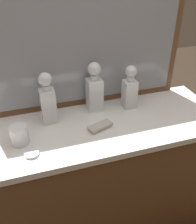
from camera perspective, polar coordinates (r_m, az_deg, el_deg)
The scene contains 9 objects.
ground_plane at distance 1.98m, azimuth 0.00°, elevation -22.78°, with size 6.00×6.00×0.00m, color #2D2319.
dresser at distance 1.65m, azimuth 0.00°, elevation -14.59°, with size 1.39×0.51×0.83m.
dresser_mirror at distance 1.41m, azimuth -3.01°, elevation 14.49°, with size 1.14×0.03×0.71m.
crystal_decanter_front at distance 1.49m, azimuth 7.01°, elevation 4.64°, with size 0.07×0.07×0.26m.
crystal_decanter_far_right at distance 1.36m, azimuth -11.03°, elevation 2.02°, with size 0.08×0.08×0.28m.
crystal_decanter_rear at distance 1.45m, azimuth -0.78°, elevation 4.61°, with size 0.08×0.08×0.29m.
crystal_tumbler_right at distance 1.28m, azimuth -17.01°, elevation -5.06°, with size 0.09×0.09×0.10m.
silver_brush_left at distance 1.34m, azimuth 0.41°, elevation -3.24°, with size 0.14×0.09×0.02m.
porcelain_dish at distance 1.22m, azimuth -14.46°, elevation -8.96°, with size 0.07×0.07×0.01m.
Camera 1 is at (-0.34, -1.06, 1.63)m, focal length 41.30 mm.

